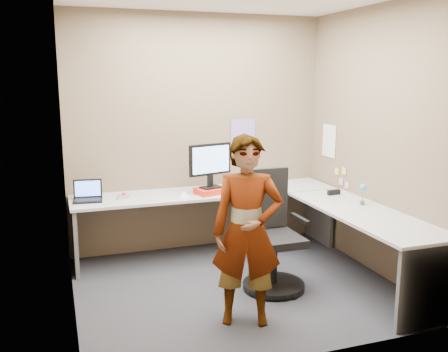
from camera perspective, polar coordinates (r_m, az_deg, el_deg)
name	(u,v)px	position (r m, az deg, el deg)	size (l,w,h in m)	color
ground	(237,287)	(4.94, 1.45, -12.56)	(3.00, 3.00, 0.00)	#232328
wall_back	(198,133)	(5.79, -2.97, 4.88)	(3.00, 3.00, 0.00)	brown
wall_right	(377,142)	(5.27, 17.04, 3.76)	(2.70, 2.70, 0.00)	brown
wall_left	(66,157)	(4.28, -17.66, 2.07)	(2.70, 2.70, 0.00)	brown
desk	(263,214)	(5.23, 4.51, -4.35)	(2.98, 2.58, 0.73)	#B6B6B6
paper_ream	(211,191)	(5.48, -1.51, -1.71)	(0.32, 0.24, 0.06)	red
monitor	(210,162)	(5.44, -1.58, 1.62)	(0.51, 0.21, 0.49)	black
laptop	(88,195)	(5.38, -15.30, -2.14)	(0.32, 0.27, 0.21)	black
trackball_mouse	(124,196)	(5.38, -11.38, -2.27)	(0.12, 0.08, 0.07)	#B7B7BC
origami	(184,194)	(5.38, -4.61, -2.02)	(0.10, 0.10, 0.06)	white
stapler	(334,192)	(5.56, 12.44, -1.84)	(0.15, 0.04, 0.06)	black
flower	(363,191)	(5.18, 15.58, -1.65)	(0.07, 0.07, 0.22)	brown
calendar_purple	(243,136)	(5.95, 2.18, 4.59)	(0.30, 0.01, 0.40)	#846BB7
calendar_white	(329,141)	(6.02, 11.91, 3.95)	(0.01, 0.28, 0.38)	white
sticky_note_a	(344,171)	(5.77, 13.56, 0.55)	(0.01, 0.07, 0.07)	#F2E059
sticky_note_b	(341,181)	(5.84, 13.24, -0.61)	(0.01, 0.07, 0.07)	pink
sticky_note_c	(347,185)	(5.75, 13.86, -1.04)	(0.01, 0.07, 0.07)	pink
sticky_note_d	(337,171)	(5.90, 12.77, 0.53)	(0.01, 0.07, 0.07)	#F2E059
office_chair	(271,241)	(4.81, 5.43, -7.45)	(0.59, 0.59, 1.11)	black
person	(247,231)	(4.03, 2.66, -6.33)	(0.57, 0.37, 1.56)	#999399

